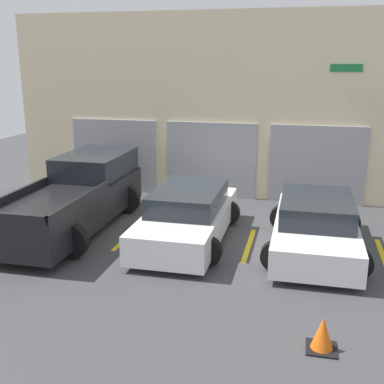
# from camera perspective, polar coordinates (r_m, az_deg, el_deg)

# --- Properties ---
(ground_plane) EXTENTS (28.00, 28.00, 0.00)m
(ground_plane) POSITION_cam_1_polar(r_m,az_deg,el_deg) (12.95, 0.55, -4.08)
(ground_plane) COLOR #3D3D3F
(shophouse_building) EXTENTS (13.56, 0.68, 5.77)m
(shophouse_building) POSITION_cam_1_polar(r_m,az_deg,el_deg) (15.51, 3.27, 9.86)
(shophouse_building) COLOR beige
(shophouse_building) RESTS_ON ground
(pickup_truck) EXTENTS (2.42, 5.54, 1.78)m
(pickup_truck) POSITION_cam_1_polar(r_m,az_deg,el_deg) (13.04, -13.40, -0.50)
(pickup_truck) COLOR black
(pickup_truck) RESTS_ON ground
(sedan_white) EXTENTS (2.28, 4.27, 1.27)m
(sedan_white) POSITION_cam_1_polar(r_m,az_deg,el_deg) (11.52, 14.45, -3.93)
(sedan_white) COLOR white
(sedan_white) RESTS_ON ground
(sedan_side) EXTENTS (2.22, 4.45, 1.30)m
(sedan_side) POSITION_cam_1_polar(r_m,az_deg,el_deg) (11.82, -0.53, -2.85)
(sedan_side) COLOR white
(sedan_side) RESTS_ON ground
(parking_stripe_far_left) EXTENTS (0.12, 2.20, 0.01)m
(parking_stripe_far_left) POSITION_cam_1_polar(r_m,az_deg,el_deg) (13.77, -19.47, -3.77)
(parking_stripe_far_left) COLOR gold
(parking_stripe_far_left) RESTS_ON ground
(parking_stripe_left) EXTENTS (0.12, 2.20, 0.01)m
(parking_stripe_left) POSITION_cam_1_polar(r_m,az_deg,el_deg) (12.43, -7.44, -5.04)
(parking_stripe_left) COLOR gold
(parking_stripe_left) RESTS_ON ground
(parking_stripe_centre) EXTENTS (0.12, 2.20, 0.01)m
(parking_stripe_centre) POSITION_cam_1_polar(r_m,az_deg,el_deg) (11.75, 6.75, -6.25)
(parking_stripe_centre) COLOR gold
(parking_stripe_centre) RESTS_ON ground
(parking_stripe_right) EXTENTS (0.12, 2.20, 0.01)m
(parking_stripe_right) POSITION_cam_1_polar(r_m,az_deg,el_deg) (11.85, 21.71, -7.11)
(parking_stripe_right) COLOR gold
(parking_stripe_right) RESTS_ON ground
(traffic_cone) EXTENTS (0.47, 0.47, 0.55)m
(traffic_cone) POSITION_cam_1_polar(r_m,az_deg,el_deg) (7.94, 15.20, -16.01)
(traffic_cone) COLOR black
(traffic_cone) RESTS_ON ground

